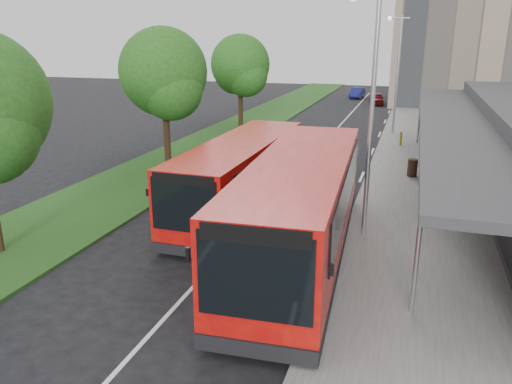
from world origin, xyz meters
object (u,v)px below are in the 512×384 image
litter_bin (412,168)px  bus_second (241,176)px  car_near (377,99)px  bus_main (301,209)px  tree_mid (164,78)px  lamp_post_near (370,102)px  lamp_post_far (397,68)px  bollard (401,139)px  car_far (357,93)px  tree_far (240,68)px

litter_bin → bus_second: bearing=-132.7°
bus_second → litter_bin: 9.63m
car_near → bus_main: bearing=-94.8°
bus_main → litter_bin: bus_main is taller
tree_mid → bus_main: (9.44, -9.43, -3.06)m
tree_mid → lamp_post_near: size_ratio=0.91×
lamp_post_near → car_near: 37.25m
lamp_post_far → tree_mid: bearing=-130.7°
bollard → car_near: 21.54m
bus_main → bus_second: 4.88m
car_near → car_far: 5.82m
lamp_post_near → bus_second: (-4.92, 1.28, -3.24)m
litter_bin → car_far: size_ratio=0.24×
tree_far → car_near: (8.72, 17.89, -3.92)m
bollard → car_near: (-3.18, 21.30, 0.01)m
bus_second → bus_main: bearing=-47.8°
tree_mid → lamp_post_far: size_ratio=0.91×
car_near → car_far: car_near is taller
litter_bin → lamp_post_near: bearing=-100.8°
lamp_post_near → car_far: 42.65m
car_far → lamp_post_near: bearing=-78.5°
lamp_post_far → bus_second: size_ratio=0.78×
tree_far → litter_bin: 17.10m
lamp_post_near → car_near: (-2.41, 36.94, -4.12)m
bus_main → bollard: 18.22m
tree_mid → lamp_post_near: (11.13, -7.05, -0.01)m
bollard → lamp_post_far: bearing=100.1°
bollard → car_far: size_ratio=0.25×
lamp_post_far → bollard: bearing=-79.9°
bus_main → tree_mid: bearing=131.8°
car_far → lamp_post_far: bearing=-72.6°
bus_main → bus_second: (-3.24, 3.66, -0.19)m
car_far → tree_far: bearing=-100.2°
tree_far → car_far: 24.23m
tree_mid → tree_far: size_ratio=1.05×
tree_far → bollard: 12.99m
tree_far → car_near: bearing=64.0°
lamp_post_far → lamp_post_near: bearing=-90.0°
lamp_post_near → car_far: bearing=96.8°
car_near → bollard: bearing=-87.4°
bollard → tree_mid: bearing=-144.2°
tree_mid → tree_far: bearing=90.0°
tree_far → bollard: size_ratio=7.90×
lamp_post_near → tree_far: bearing=120.3°
tree_mid → car_far: (6.14, 35.11, -4.14)m
tree_far → lamp_post_far: (11.13, 0.95, 0.20)m
tree_far → car_far: tree_far is taller
litter_bin → car_near: bearing=97.9°
car_far → bus_main: bearing=-81.0°
bus_main → car_near: bearing=87.8°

